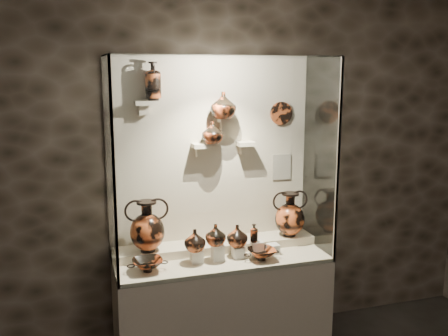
% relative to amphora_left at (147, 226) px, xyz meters
% --- Properties ---
extents(wall_back, '(5.00, 0.02, 3.20)m').
position_rel_amphora_left_xyz_m(wall_back, '(0.57, 0.19, 0.50)').
color(wall_back, '#2C241B').
rests_on(wall_back, ground).
extents(plinth, '(1.70, 0.60, 0.80)m').
position_rel_amphora_left_xyz_m(plinth, '(0.57, -0.13, -0.70)').
color(plinth, beige).
rests_on(plinth, floor).
extents(front_tier, '(1.68, 0.58, 0.03)m').
position_rel_amphora_left_xyz_m(front_tier, '(0.57, -0.13, -0.29)').
color(front_tier, beige).
rests_on(front_tier, plinth).
extents(rear_tier, '(1.70, 0.25, 0.10)m').
position_rel_amphora_left_xyz_m(rear_tier, '(0.57, 0.05, -0.25)').
color(rear_tier, beige).
rests_on(rear_tier, plinth).
extents(back_panel, '(1.70, 0.03, 1.60)m').
position_rel_amphora_left_xyz_m(back_panel, '(0.57, 0.19, 0.50)').
color(back_panel, beige).
rests_on(back_panel, plinth).
extents(glass_front, '(1.70, 0.01, 1.60)m').
position_rel_amphora_left_xyz_m(glass_front, '(0.57, -0.42, 0.50)').
color(glass_front, white).
rests_on(glass_front, plinth).
extents(glass_left, '(0.01, 0.60, 1.60)m').
position_rel_amphora_left_xyz_m(glass_left, '(-0.28, -0.13, 0.50)').
color(glass_left, white).
rests_on(glass_left, plinth).
extents(glass_right, '(0.01, 0.60, 1.60)m').
position_rel_amphora_left_xyz_m(glass_right, '(1.42, -0.13, 0.50)').
color(glass_right, white).
rests_on(glass_right, plinth).
extents(glass_top, '(1.70, 0.60, 0.01)m').
position_rel_amphora_left_xyz_m(glass_top, '(0.57, -0.13, 1.29)').
color(glass_top, white).
rests_on(glass_top, back_panel).
extents(frame_post_left, '(0.02, 0.02, 1.60)m').
position_rel_amphora_left_xyz_m(frame_post_left, '(-0.27, -0.42, 0.50)').
color(frame_post_left, gray).
rests_on(frame_post_left, plinth).
extents(frame_post_right, '(0.02, 0.02, 1.60)m').
position_rel_amphora_left_xyz_m(frame_post_right, '(1.41, -0.42, 0.50)').
color(frame_post_right, gray).
rests_on(frame_post_right, plinth).
extents(pedestal_a, '(0.09, 0.09, 0.10)m').
position_rel_amphora_left_xyz_m(pedestal_a, '(0.35, -0.18, -0.22)').
color(pedestal_a, silver).
rests_on(pedestal_a, front_tier).
extents(pedestal_b, '(0.09, 0.09, 0.13)m').
position_rel_amphora_left_xyz_m(pedestal_b, '(0.52, -0.18, -0.21)').
color(pedestal_b, silver).
rests_on(pedestal_b, front_tier).
extents(pedestal_c, '(0.09, 0.09, 0.09)m').
position_rel_amphora_left_xyz_m(pedestal_c, '(0.69, -0.18, -0.23)').
color(pedestal_c, silver).
rests_on(pedestal_c, front_tier).
extents(pedestal_d, '(0.09, 0.09, 0.12)m').
position_rel_amphora_left_xyz_m(pedestal_d, '(0.85, -0.18, -0.21)').
color(pedestal_d, silver).
rests_on(pedestal_d, front_tier).
extents(pedestal_e, '(0.09, 0.09, 0.08)m').
position_rel_amphora_left_xyz_m(pedestal_e, '(0.99, -0.18, -0.23)').
color(pedestal_e, silver).
rests_on(pedestal_e, front_tier).
extents(bracket_ul, '(0.14, 0.12, 0.04)m').
position_rel_amphora_left_xyz_m(bracket_ul, '(0.02, 0.11, 0.95)').
color(bracket_ul, beige).
rests_on(bracket_ul, back_panel).
extents(bracket_ca, '(0.14, 0.12, 0.04)m').
position_rel_amphora_left_xyz_m(bracket_ca, '(0.47, 0.11, 0.60)').
color(bracket_ca, beige).
rests_on(bracket_ca, back_panel).
extents(bracket_cb, '(0.10, 0.12, 0.04)m').
position_rel_amphora_left_xyz_m(bracket_cb, '(0.67, 0.11, 0.80)').
color(bracket_cb, beige).
rests_on(bracket_cb, back_panel).
extents(bracket_cc, '(0.14, 0.12, 0.04)m').
position_rel_amphora_left_xyz_m(bracket_cc, '(0.85, 0.11, 0.60)').
color(bracket_cc, beige).
rests_on(bracket_cc, back_panel).
extents(amphora_left, '(0.43, 0.43, 0.41)m').
position_rel_amphora_left_xyz_m(amphora_left, '(0.00, 0.00, 0.00)').
color(amphora_left, '#C05224').
rests_on(amphora_left, rear_tier).
extents(amphora_right, '(0.32, 0.32, 0.38)m').
position_rel_amphora_left_xyz_m(amphora_right, '(1.22, 0.01, -0.01)').
color(amphora_right, '#C05224').
rests_on(amphora_right, rear_tier).
extents(jug_a, '(0.18, 0.18, 0.17)m').
position_rel_amphora_left_xyz_m(jug_a, '(0.33, -0.19, -0.09)').
color(jug_a, '#C05224').
rests_on(jug_a, pedestal_a).
extents(jug_b, '(0.17, 0.17, 0.17)m').
position_rel_amphora_left_xyz_m(jug_b, '(0.50, -0.19, -0.06)').
color(jug_b, '#B2441F').
rests_on(jug_b, pedestal_b).
extents(jug_c, '(0.17, 0.17, 0.18)m').
position_rel_amphora_left_xyz_m(jug_c, '(0.69, -0.16, -0.10)').
color(jug_c, '#C05224').
rests_on(jug_c, pedestal_c).
extents(lekythos_small, '(0.10, 0.10, 0.17)m').
position_rel_amphora_left_xyz_m(lekythos_small, '(0.82, -0.19, -0.07)').
color(lekythos_small, '#B2441F').
rests_on(lekythos_small, pedestal_d).
extents(kylix_left, '(0.32, 0.28, 0.12)m').
position_rel_amphora_left_xyz_m(kylix_left, '(-0.04, -0.24, -0.22)').
color(kylix_left, '#B2441F').
rests_on(kylix_left, front_tier).
extents(kylix_right, '(0.32, 0.28, 0.11)m').
position_rel_amphora_left_xyz_m(kylix_right, '(0.85, -0.28, -0.22)').
color(kylix_right, '#C05224').
rests_on(kylix_right, front_tier).
extents(lekythos_tall, '(0.13, 0.13, 0.33)m').
position_rel_amphora_left_xyz_m(lekythos_tall, '(0.09, 0.10, 1.13)').
color(lekythos_tall, '#C05224').
rests_on(lekythos_tall, bracket_ul).
extents(ovoid_vase_a, '(0.18, 0.18, 0.18)m').
position_rel_amphora_left_xyz_m(ovoid_vase_a, '(0.56, 0.08, 0.70)').
color(ovoid_vase_a, '#B2441F').
rests_on(ovoid_vase_a, bracket_ca).
extents(ovoid_vase_b, '(0.21, 0.21, 0.21)m').
position_rel_amphora_left_xyz_m(ovoid_vase_b, '(0.64, 0.06, 0.92)').
color(ovoid_vase_b, '#B2441F').
rests_on(ovoid_vase_b, bracket_cb).
extents(wall_plate, '(0.20, 0.02, 0.20)m').
position_rel_amphora_left_xyz_m(wall_plate, '(1.19, 0.16, 0.83)').
color(wall_plate, '#AF4B22').
rests_on(wall_plate, back_panel).
extents(info_placard, '(0.17, 0.01, 0.22)m').
position_rel_amphora_left_xyz_m(info_placard, '(1.20, 0.17, 0.37)').
color(info_placard, beige).
rests_on(info_placard, back_panel).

